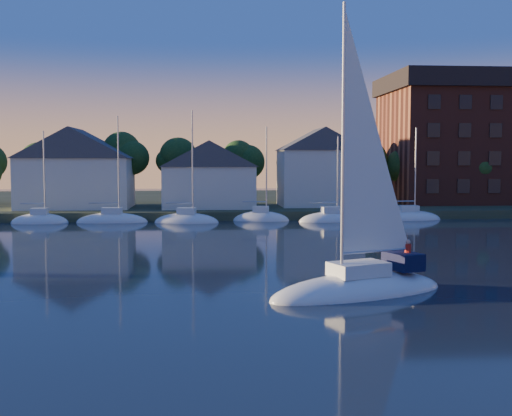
{
  "coord_description": "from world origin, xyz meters",
  "views": [
    {
      "loc": [
        -6.67,
        -21.29,
        6.89
      ],
      "look_at": [
        -3.11,
        22.0,
        3.58
      ],
      "focal_mm": 45.0,
      "sensor_mm": 36.0,
      "label": 1
    }
  ],
  "objects": [
    {
      "name": "clubhouse_west",
      "position": [
        -22.0,
        58.0,
        5.93
      ],
      "size": [
        13.65,
        9.45,
        9.64
      ],
      "color": "beige",
      "rests_on": "shoreline_land"
    },
    {
      "name": "shoreline_land",
      "position": [
        0.0,
        75.0,
        0.0
      ],
      "size": [
        160.0,
        50.0,
        2.0
      ],
      "primitive_type": "cube",
      "color": "#2F3A21",
      "rests_on": "ground"
    },
    {
      "name": "ground",
      "position": [
        0.0,
        0.0,
        0.0
      ],
      "size": [
        260.0,
        260.0,
        0.0
      ],
      "primitive_type": "plane",
      "color": "black",
      "rests_on": "ground"
    },
    {
      "name": "clubhouse_east",
      "position": [
        8.0,
        59.0,
        6.0
      ],
      "size": [
        10.5,
        8.4,
        9.8
      ],
      "color": "beige",
      "rests_on": "shoreline_land"
    },
    {
      "name": "moored_fleet",
      "position": [
        -12.0,
        49.0,
        0.1
      ],
      "size": [
        63.5,
        2.4,
        12.05
      ],
      "color": "white",
      "rests_on": "ground"
    },
    {
      "name": "wooden_dock",
      "position": [
        0.0,
        52.0,
        0.0
      ],
      "size": [
        120.0,
        3.0,
        1.0
      ],
      "primitive_type": "cube",
      "color": "brown",
      "rests_on": "ground"
    },
    {
      "name": "tree_line",
      "position": [
        2.0,
        63.0,
        7.18
      ],
      "size": [
        93.4,
        5.4,
        8.9
      ],
      "color": "#322416",
      "rests_on": "shoreline_land"
    },
    {
      "name": "clubhouse_centre",
      "position": [
        -6.0,
        57.0,
        5.13
      ],
      "size": [
        11.55,
        8.4,
        8.08
      ],
      "color": "beige",
      "rests_on": "shoreline_land"
    },
    {
      "name": "condo_block",
      "position": [
        34.0,
        64.95,
        9.79
      ],
      "size": [
        31.0,
        17.0,
        17.4
      ],
      "color": "brown",
      "rests_on": "shoreline_land"
    },
    {
      "name": "hero_sailboat",
      "position": [
        1.34,
        10.59,
        0.64
      ],
      "size": [
        10.7,
        6.79,
        15.65
      ],
      "rotation": [
        0.0,
        0.0,
        3.52
      ],
      "color": "white",
      "rests_on": "ground"
    }
  ]
}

